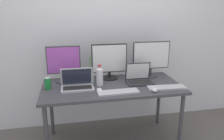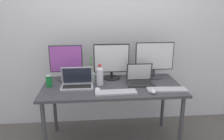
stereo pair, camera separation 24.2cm
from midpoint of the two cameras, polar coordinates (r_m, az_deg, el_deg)
The scene contains 14 objects.
wall_back at distance 2.92m, azimuth 1.36°, elevation 10.45°, with size 7.00×0.08×2.60m, color silver.
work_desk at distance 2.50m, azimuth 2.78°, elevation -5.44°, with size 1.55×0.75×0.74m.
monitor_left at distance 2.62m, azimuth -9.32°, elevation 1.99°, with size 0.39×0.22×0.42m.
monitor_center at distance 2.64m, azimuth 2.48°, elevation 2.35°, with size 0.43×0.21×0.43m.
monitor_right at distance 2.74m, azimuth 13.53°, elevation 2.90°, with size 0.47×0.19×0.45m.
laptop_silver at distance 2.42m, azimuth -6.29°, elevation -3.29°, with size 0.35×0.21×0.22m.
laptop_secondary at distance 2.55m, azimuth 10.03°, elevation -2.36°, with size 0.30×0.21×0.23m.
keyboard_main at distance 2.25m, azimuth 4.13°, elevation -5.92°, with size 0.43×0.13×0.02m, color #B2B2B7.
keyboard_aux at distance 2.42m, azimuth 16.97°, elevation -4.98°, with size 0.42×0.13×0.02m, color #B2B2B7.
mouse_by_keyboard at distance 2.29m, azimuth -0.80°, elevation -5.23°, with size 0.06×0.09×0.04m, color silver.
mouse_by_laptop at distance 2.31m, azimuth 13.69°, elevation -5.49°, with size 0.06×0.10×0.04m, color silver.
water_bottle at distance 2.45m, azimuth -0.37°, elevation -1.53°, with size 0.08×0.08×0.24m.
soda_can_near_keyboard at distance 2.49m, azimuth -13.51°, elevation -2.88°, with size 0.07×0.07×0.13m.
bamboo_vase at distance 2.55m, azimuth -2.66°, elevation -1.83°, with size 0.08×0.08×0.31m.
Camera 2 is at (-0.21, -2.31, 1.61)m, focal length 35.00 mm.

